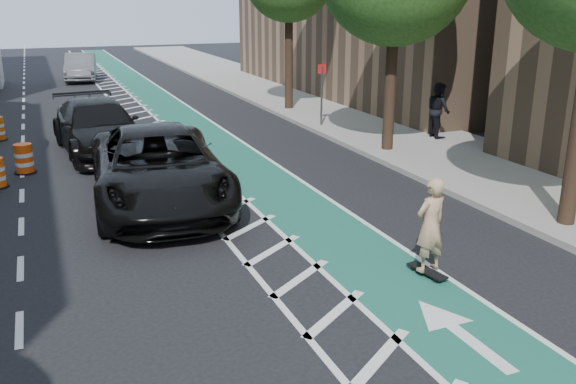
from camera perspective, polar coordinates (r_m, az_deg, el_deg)
ground at (r=10.71m, az=-6.34°, el=-9.39°), size 120.00×120.00×0.00m
bike_lane at (r=20.57m, az=-6.15°, el=3.92°), size 2.00×90.00×0.01m
buffer_strip at (r=20.21m, az=-10.23°, el=3.49°), size 1.40×90.00×0.01m
sidewalk_right at (r=23.16m, az=9.52°, el=5.50°), size 5.00×90.00×0.15m
curb_right at (r=21.99m, az=4.05°, el=5.07°), size 0.12×90.00×0.16m
sign_post at (r=23.76m, az=3.17°, el=9.15°), size 0.35×0.08×2.47m
skateboard at (r=11.52m, az=12.88°, el=-7.22°), size 0.37×0.88×0.11m
skateboarder at (r=11.17m, az=13.19°, el=-3.02°), size 0.70×0.52×1.76m
suv_near at (r=15.20m, az=-12.04°, el=2.28°), size 3.59×6.86×1.84m
suv_far at (r=20.89m, az=-17.32°, el=5.81°), size 2.88×6.05×1.70m
car_grey at (r=40.49m, az=-18.83°, el=11.01°), size 2.30×5.13×1.64m
pedestrian at (r=22.25m, az=13.88°, el=7.47°), size 0.81×1.00×1.93m
barrel_b at (r=19.24m, az=-23.46°, el=2.81°), size 0.63×0.63×0.86m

